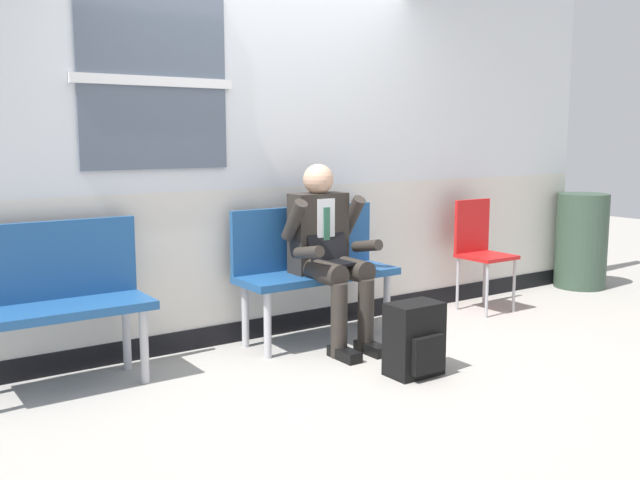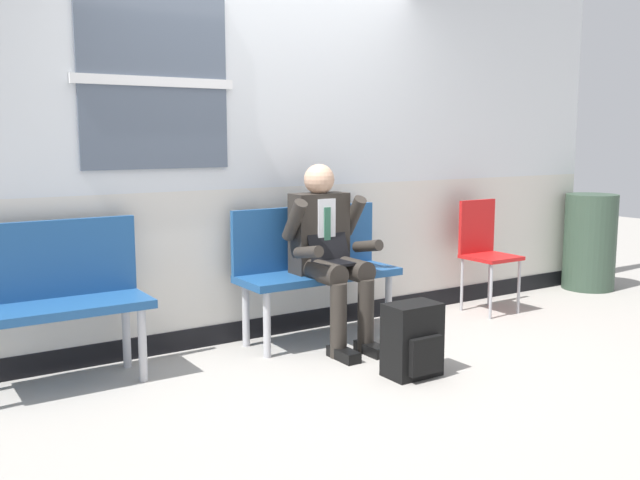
{
  "view_description": "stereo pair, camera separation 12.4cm",
  "coord_description": "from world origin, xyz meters",
  "px_view_note": "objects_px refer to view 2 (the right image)",
  "views": [
    {
      "loc": [
        -2.49,
        -3.74,
        1.43
      ],
      "look_at": [
        0.12,
        0.06,
        0.75
      ],
      "focal_mm": 39.67,
      "sensor_mm": 36.0,
      "label": 1
    },
    {
      "loc": [
        -2.38,
        -3.81,
        1.43
      ],
      "look_at": [
        0.12,
        0.06,
        0.75
      ],
      "focal_mm": 39.67,
      "sensor_mm": 36.0,
      "label": 2
    }
  ],
  "objects_px": {
    "bench_with_person": "(313,262)",
    "person_seated": "(329,250)",
    "backpack": "(413,341)",
    "trash_bin": "(590,242)",
    "folding_chair": "(484,245)",
    "bench_empty": "(55,292)"
  },
  "relations": [
    {
      "from": "bench_empty",
      "to": "trash_bin",
      "type": "distance_m",
      "value": 4.81
    },
    {
      "from": "bench_with_person",
      "to": "bench_empty",
      "type": "bearing_deg",
      "value": 179.99
    },
    {
      "from": "folding_chair",
      "to": "bench_with_person",
      "type": "bearing_deg",
      "value": 177.3
    },
    {
      "from": "person_seated",
      "to": "trash_bin",
      "type": "distance_m",
      "value": 3.07
    },
    {
      "from": "bench_with_person",
      "to": "folding_chair",
      "type": "height_order",
      "value": "bench_with_person"
    },
    {
      "from": "bench_empty",
      "to": "person_seated",
      "type": "height_order",
      "value": "person_seated"
    },
    {
      "from": "person_seated",
      "to": "trash_bin",
      "type": "relative_size",
      "value": 1.39
    },
    {
      "from": "person_seated",
      "to": "folding_chair",
      "type": "height_order",
      "value": "person_seated"
    },
    {
      "from": "person_seated",
      "to": "backpack",
      "type": "bearing_deg",
      "value": -85.63
    },
    {
      "from": "person_seated",
      "to": "bench_with_person",
      "type": "bearing_deg",
      "value": 90.0
    },
    {
      "from": "backpack",
      "to": "folding_chair",
      "type": "bearing_deg",
      "value": 31.2
    },
    {
      "from": "bench_with_person",
      "to": "trash_bin",
      "type": "bearing_deg",
      "value": -0.47
    },
    {
      "from": "bench_with_person",
      "to": "folding_chair",
      "type": "relative_size",
      "value": 1.28
    },
    {
      "from": "bench_with_person",
      "to": "person_seated",
      "type": "bearing_deg",
      "value": -90.0
    },
    {
      "from": "bench_empty",
      "to": "trash_bin",
      "type": "height_order",
      "value": "bench_empty"
    },
    {
      "from": "person_seated",
      "to": "trash_bin",
      "type": "bearing_deg",
      "value": 3.3
    },
    {
      "from": "bench_empty",
      "to": "person_seated",
      "type": "bearing_deg",
      "value": -6.56
    },
    {
      "from": "trash_bin",
      "to": "backpack",
      "type": "bearing_deg",
      "value": -161.74
    },
    {
      "from": "backpack",
      "to": "trash_bin",
      "type": "relative_size",
      "value": 0.5
    },
    {
      "from": "folding_chair",
      "to": "trash_bin",
      "type": "xyz_separation_m",
      "value": [
        1.45,
        0.05,
        -0.1
      ]
    },
    {
      "from": "bench_empty",
      "to": "trash_bin",
      "type": "bearing_deg",
      "value": -0.3
    },
    {
      "from": "folding_chair",
      "to": "trash_bin",
      "type": "relative_size",
      "value": 1.02
    }
  ]
}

